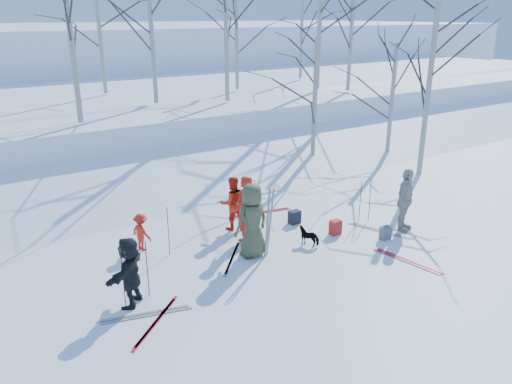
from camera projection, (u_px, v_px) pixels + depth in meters
ground at (287, 255)px, 13.08m from camera, size 120.00×120.00×0.00m
snow_ramp at (175, 179)px, 18.53m from camera, size 70.00×9.49×4.12m
snow_plateau at (93, 114)px, 26.10m from camera, size 70.00×18.00×2.20m
far_hill at (19, 63)px, 42.25m from camera, size 90.00×30.00×6.00m
skier_olive_center at (252, 221)px, 12.72m from camera, size 1.01×0.70×1.96m
skier_red_north at (245, 209)px, 13.65m from camera, size 0.81×0.71×1.86m
skier_redor_behind at (232, 203)px, 14.42m from camera, size 0.89×0.77×1.59m
skier_red_seated at (141, 232)px, 13.19m from camera, size 0.59×0.76×1.03m
skier_cream_east at (405, 200)px, 14.28m from camera, size 1.18×0.82×1.85m
skier_grey_west at (130, 272)px, 10.61m from camera, size 1.34×1.37×1.57m
dog at (309, 236)px, 13.58m from camera, size 0.56×0.66×0.51m
upright_ski_left at (268, 223)px, 12.65m from camera, size 0.11×0.17×1.90m
upright_ski_right at (270, 222)px, 12.71m from camera, size 0.15×0.23×1.89m
ski_pair_a at (380, 231)px, 14.50m from camera, size 1.44×2.03×0.02m
ski_pair_b at (408, 261)px, 12.72m from camera, size 0.84×1.97×0.02m
ski_pair_c at (232, 258)px, 12.90m from camera, size 2.09×2.10×0.02m
ski_pair_d at (145, 315)px, 10.46m from camera, size 1.15×2.00×0.02m
ski_pair_e at (262, 212)px, 15.84m from camera, size 0.93×1.98×0.02m
ski_pair_f at (156, 322)px, 10.22m from camera, size 2.08×2.10×0.02m
ski_pole_a at (124, 282)px, 10.42m from camera, size 0.02×0.02×1.34m
ski_pole_b at (254, 201)px, 14.91m from camera, size 0.02×0.02×1.34m
ski_pole_c at (147, 268)px, 10.98m from camera, size 0.02×0.02×1.34m
ski_pole_d at (370, 200)px, 15.00m from camera, size 0.02×0.02×1.34m
ski_pole_e at (168, 231)px, 12.88m from camera, size 0.02×0.02×1.34m
ski_pole_f at (360, 201)px, 14.97m from camera, size 0.02×0.02×1.34m
backpack_red at (335, 227)px, 14.24m from camera, size 0.32×0.22×0.42m
backpack_grey at (385, 233)px, 13.92m from camera, size 0.30×0.20×0.38m
backpack_dark at (294, 217)px, 14.98m from camera, size 0.34×0.24×0.40m
birch_plateau_a at (320, 9)px, 25.05m from camera, size 6.19×6.19×7.99m
birch_plateau_d at (237, 39)px, 25.49m from camera, size 4.19×4.19×5.12m
birch_plateau_e at (152, 30)px, 21.26m from camera, size 4.96×4.96×6.23m
birch_plateau_f at (226, 28)px, 21.86m from camera, size 5.02×5.02×6.32m
birch_plateau_h at (99, 28)px, 23.99m from camera, size 4.96×4.96×6.22m
birch_plateau_i at (70, 34)px, 17.30m from camera, size 4.96×4.96×6.22m
birch_plateau_j at (302, 31)px, 29.99m from camera, size 4.48×4.48×5.54m
birch_plateau_k at (351, 30)px, 24.97m from camera, size 4.76×4.76×5.95m
birch_edge_b at (428, 93)px, 18.60m from camera, size 5.06×5.06×6.37m
birch_edge_c at (392, 102)px, 21.07m from camera, size 4.00×4.00×4.85m
birch_edge_e at (315, 105)px, 19.79m from camera, size 4.18×4.18×5.12m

